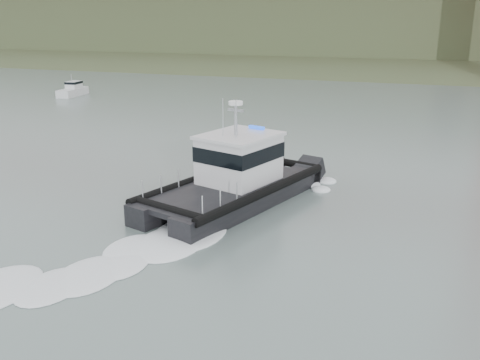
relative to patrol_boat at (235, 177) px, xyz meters
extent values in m
plane|color=slate|center=(1.92, -11.01, -1.47)|extent=(400.00, 400.00, 0.00)
cube|color=#3E4B2B|center=(1.92, 80.99, -1.47)|extent=(500.00, 44.72, 16.25)
cube|color=#3E4B2B|center=(1.92, 108.99, 4.53)|extent=(500.00, 70.00, 18.00)
cube|color=#3E4B2B|center=(1.92, 133.99, 9.53)|extent=(500.00, 60.00, 16.00)
cube|color=black|center=(-1.47, 0.26, -1.01)|extent=(4.89, 11.97, 1.32)
cube|color=black|center=(1.37, -0.60, -1.01)|extent=(4.89, 11.97, 1.32)
cube|color=black|center=(-0.21, -0.70, -0.48)|extent=(7.24, 11.26, 0.27)
cube|color=silver|center=(0.11, 0.35, 0.91)|extent=(4.30, 4.74, 2.53)
cube|color=black|center=(0.11, 0.35, 1.37)|extent=(4.39, 4.82, 0.82)
cube|color=silver|center=(0.11, 0.35, 2.26)|extent=(4.58, 5.02, 0.18)
cylinder|color=#919499|center=(0.01, 0.04, 3.17)|extent=(0.18, 0.18, 1.98)
cylinder|color=white|center=(0.01, 0.04, 4.10)|extent=(0.77, 0.77, 0.20)
cube|color=silver|center=(-34.45, 31.90, -1.03)|extent=(2.33, 5.45, 1.06)
cube|color=silver|center=(-34.50, 32.34, -0.14)|extent=(1.63, 2.26, 1.06)
cube|color=black|center=(-34.50, 32.34, 0.21)|extent=(1.68, 2.31, 0.31)
cylinder|color=#919499|center=(-34.45, 31.90, 0.83)|extent=(0.07, 0.07, 1.06)
camera|label=1|loc=(9.84, -26.64, 8.54)|focal=40.00mm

